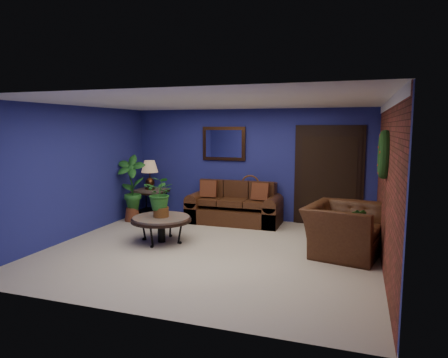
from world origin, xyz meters
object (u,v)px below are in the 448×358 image
(end_table, at_px, (150,195))
(armchair, at_px, (344,230))
(table_lamp, at_px, (150,171))
(side_chair, at_px, (249,196))
(coffee_table, at_px, (161,220))
(sofa, at_px, (235,209))

(end_table, height_order, armchair, armchair)
(table_lamp, distance_m, side_chair, 2.44)
(table_lamp, relative_size, side_chair, 0.63)
(end_table, height_order, side_chair, side_chair)
(side_chair, bearing_deg, table_lamp, -179.44)
(coffee_table, relative_size, side_chair, 1.05)
(table_lamp, distance_m, armchair, 4.75)
(end_table, xyz_separation_m, table_lamp, (-0.00, 0.00, 0.57))
(armchair, bearing_deg, side_chair, 64.51)
(coffee_table, height_order, end_table, end_table)
(sofa, xyz_separation_m, coffee_table, (-0.83, -1.90, 0.11))
(armchair, bearing_deg, coffee_table, 108.64)
(armchair, bearing_deg, sofa, 69.10)
(side_chair, bearing_deg, sofa, -171.68)
(sofa, relative_size, side_chair, 1.93)
(sofa, xyz_separation_m, end_table, (-2.09, -0.03, 0.19))
(coffee_table, distance_m, armchair, 3.21)
(coffee_table, xyz_separation_m, armchair, (3.19, 0.33, 0.00))
(table_lamp, relative_size, armchair, 0.52)
(side_chair, relative_size, armchair, 0.82)
(sofa, relative_size, end_table, 2.91)
(sofa, distance_m, armchair, 2.84)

